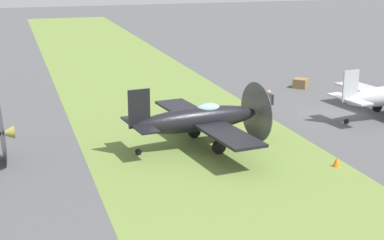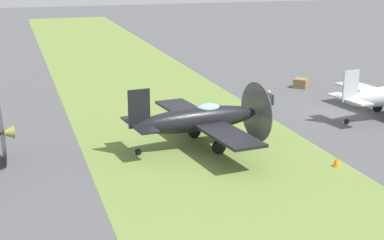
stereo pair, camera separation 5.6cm
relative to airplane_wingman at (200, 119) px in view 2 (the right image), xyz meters
name	(u,v)px [view 2 (the right image)]	position (x,y,z in m)	size (l,w,h in m)	color
ground_plane	(346,117)	(-2.55, 9.61, -1.36)	(160.00, 160.00, 0.00)	#515154
grass_verge	(184,132)	(-2.55, -0.08, -1.36)	(120.00, 11.00, 0.01)	olive
airplane_wingman	(200,119)	(0.00, 0.00, 0.00)	(9.17, 7.28, 3.25)	black
ground_crew_chief	(268,104)	(-3.27, 5.06, -0.45)	(0.43, 0.52, 1.73)	#2D3342
supply_crate	(301,83)	(-10.21, 10.72, -1.04)	(0.90, 0.90, 0.64)	olive
runway_marker_cone	(337,162)	(4.49, 4.81, -1.14)	(0.36, 0.36, 0.44)	orange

